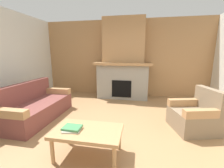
% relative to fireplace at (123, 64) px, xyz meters
% --- Properties ---
extents(ground, '(9.00, 9.00, 0.00)m').
position_rel_fireplace_xyz_m(ground, '(0.00, -2.62, -1.16)').
color(ground, '#9E754C').
extents(wall_back_wood_panel, '(6.00, 0.12, 2.70)m').
position_rel_fireplace_xyz_m(wall_back_wood_panel, '(0.00, 0.38, 0.19)').
color(wall_back_wood_panel, '#A87A4C').
rests_on(wall_back_wood_panel, ground).
extents(fireplace, '(1.90, 0.82, 2.70)m').
position_rel_fireplace_xyz_m(fireplace, '(0.00, 0.00, 0.00)').
color(fireplace, gray).
rests_on(fireplace, ground).
extents(couch, '(0.85, 1.80, 0.85)m').
position_rel_fireplace_xyz_m(couch, '(-1.83, -2.19, -0.88)').
color(couch, brown).
rests_on(couch, ground).
extents(armchair, '(0.93, 0.93, 0.85)m').
position_rel_fireplace_xyz_m(armchair, '(1.71, -2.06, -0.87)').
color(armchair, '#847056').
rests_on(armchair, ground).
extents(coffee_table, '(1.00, 0.60, 0.43)m').
position_rel_fireplace_xyz_m(coffee_table, '(-0.15, -3.23, -0.79)').
color(coffee_table, tan).
rests_on(coffee_table, ground).
extents(book_stack_near_edge, '(0.28, 0.23, 0.05)m').
position_rel_fireplace_xyz_m(book_stack_near_edge, '(-0.37, -3.28, -0.71)').
color(book_stack_near_edge, beige).
rests_on(book_stack_near_edge, coffee_table).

